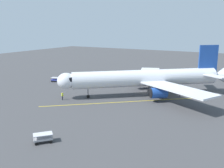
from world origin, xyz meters
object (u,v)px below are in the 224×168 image
(airplane, at_px, (147,78))
(box_truck_near_nose, at_px, (114,77))
(ground_crew_wing_walker, at_px, (180,93))
(ground_crew_marshaller, at_px, (62,96))
(baggage_cart_starboard_side, at_px, (43,138))
(baggage_cart_portside, at_px, (56,80))

(airplane, height_order, box_truck_near_nose, airplane)
(ground_crew_wing_walker, bearing_deg, box_truck_near_nose, -16.82)
(ground_crew_marshaller, height_order, baggage_cart_starboard_side, ground_crew_marshaller)
(ground_crew_marshaller, height_order, box_truck_near_nose, box_truck_near_nose)
(ground_crew_wing_walker, relative_size, baggage_cart_starboard_side, 0.59)
(baggage_cart_portside, xyz_separation_m, baggage_cart_starboard_side, (-25.70, 31.00, 0.00))
(ground_crew_marshaller, bearing_deg, airplane, -137.98)
(box_truck_near_nose, distance_m, baggage_cart_portside, 16.97)
(ground_crew_wing_walker, xyz_separation_m, baggage_cart_portside, (35.72, 2.23, -0.23))
(ground_crew_wing_walker, xyz_separation_m, box_truck_near_nose, (21.11, -6.38, 0.50))
(box_truck_near_nose, bearing_deg, ground_crew_marshaller, 88.76)
(airplane, relative_size, baggage_cart_starboard_side, 11.67)
(airplane, height_order, baggage_cart_starboard_side, airplane)
(ground_crew_wing_walker, height_order, baggage_cart_starboard_side, ground_crew_wing_walker)
(baggage_cart_portside, distance_m, baggage_cart_starboard_side, 40.26)
(ground_crew_wing_walker, height_order, baggage_cart_portside, ground_crew_wing_walker)
(ground_crew_wing_walker, distance_m, baggage_cart_portside, 35.79)
(ground_crew_wing_walker, bearing_deg, airplane, 20.72)
(ground_crew_wing_walker, relative_size, baggage_cart_portside, 0.59)
(baggage_cart_portside, bearing_deg, ground_crew_marshaller, 136.29)
(airplane, height_order, baggage_cart_portside, airplane)
(airplane, bearing_deg, box_truck_near_nose, -32.98)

